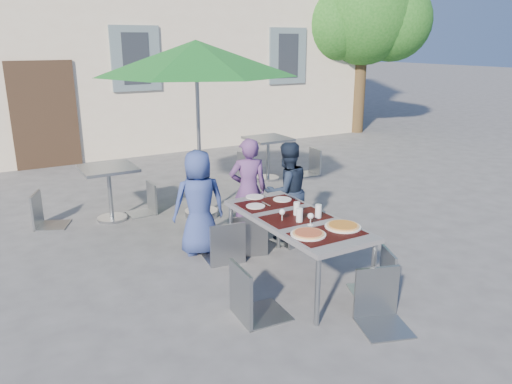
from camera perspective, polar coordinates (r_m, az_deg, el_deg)
ground at (r=5.60m, az=11.59°, el=-10.81°), size 90.00×90.00×0.00m
tree at (r=14.97m, az=12.20°, el=19.13°), size 3.60×3.00×4.70m
dining_table at (r=5.40m, az=4.56°, el=-3.46°), size 0.80×1.85×0.76m
pizza_near_left at (r=4.90m, az=5.99°, el=-4.75°), size 0.35×0.35×0.03m
pizza_near_right at (r=5.15m, az=9.90°, el=-3.85°), size 0.37×0.37×0.03m
glassware at (r=5.31m, az=5.41°, el=-2.32°), size 0.45×0.39×0.15m
place_settings at (r=5.90m, az=0.99°, el=-0.98°), size 0.66×0.53×0.01m
child_0 at (r=6.18m, az=-6.54°, el=-1.22°), size 0.71×0.53×1.32m
child_1 at (r=6.56m, az=-0.88°, el=0.25°), size 0.58×0.48×1.38m
child_2 at (r=6.62m, az=3.52°, el=0.10°), size 0.65×0.38×1.32m
chair_0 at (r=5.91m, az=-3.61°, el=-2.84°), size 0.49×0.49×0.99m
chair_1 at (r=6.13m, az=-0.90°, el=-1.92°), size 0.56×0.56×1.01m
chair_2 at (r=6.45m, az=4.67°, el=-1.41°), size 0.47×0.47×0.94m
chair_3 at (r=4.69m, az=-0.56°, el=-7.64°), size 0.50×0.50×1.05m
chair_4 at (r=5.37m, az=14.10°, el=-6.14°), size 0.52×0.52×0.89m
chair_5 at (r=4.78m, az=14.38°, el=-8.20°), size 0.56×0.57×1.00m
patio_umbrella at (r=7.23m, az=-6.86°, el=14.90°), size 2.89×2.89×2.59m
cafe_table_0 at (r=7.62m, az=-16.44°, el=1.08°), size 0.76×0.76×0.82m
bg_chair_l_0 at (r=7.69m, az=-23.32°, el=0.31°), size 0.56×0.56×0.96m
bg_chair_r_0 at (r=7.83m, az=-12.60°, el=1.26°), size 0.40×0.40×0.89m
cafe_table_1 at (r=9.55m, az=1.37°, el=4.88°), size 0.76×0.76×0.82m
bg_chair_l_1 at (r=9.53m, az=-0.75°, el=4.96°), size 0.55×0.55×1.02m
bg_chair_r_1 at (r=9.99m, az=6.31°, el=5.24°), size 0.47×0.47×0.97m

